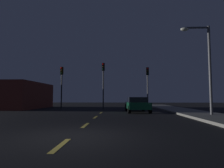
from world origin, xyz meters
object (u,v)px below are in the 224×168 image
object	(u,v)px
car_stopped_ahead	(137,104)
traffic_signal_right	(148,80)
traffic_signal_left	(62,79)
traffic_signal_center	(103,77)
street_lamp_right	(205,60)

from	to	relation	value
car_stopped_ahead	traffic_signal_right	bearing A→B (deg)	70.64
traffic_signal_left	traffic_signal_center	size ratio (longest dim) A/B	0.92
car_stopped_ahead	street_lamp_right	xyz separation A→B (m)	(4.27, -4.28, 3.15)
traffic_signal_center	car_stopped_ahead	world-z (taller)	traffic_signal_center
traffic_signal_center	car_stopped_ahead	size ratio (longest dim) A/B	1.17
car_stopped_ahead	street_lamp_right	bearing A→B (deg)	-45.04
traffic_signal_left	traffic_signal_right	world-z (taller)	traffic_signal_left
traffic_signal_left	traffic_signal_right	size ratio (longest dim) A/B	1.02
traffic_signal_center	traffic_signal_right	xyz separation A→B (m)	(5.13, -0.00, -0.35)
traffic_signal_right	car_stopped_ahead	bearing A→B (deg)	-109.36
traffic_signal_right	car_stopped_ahead	distance (m)	5.69
traffic_signal_left	traffic_signal_center	distance (m)	4.92
car_stopped_ahead	traffic_signal_left	bearing A→B (deg)	150.52
traffic_signal_left	street_lamp_right	size ratio (longest dim) A/B	0.79
traffic_signal_center	car_stopped_ahead	distance (m)	6.61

